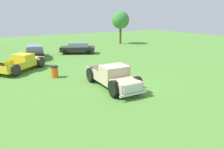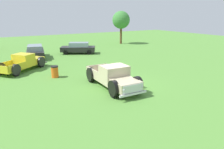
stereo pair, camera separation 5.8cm
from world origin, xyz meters
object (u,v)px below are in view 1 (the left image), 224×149
at_px(pickup_truck_foreground, 115,78).
at_px(sedan_distant_b, 35,51).
at_px(sedan_distant_a, 78,48).
at_px(oak_tree_east, 121,20).
at_px(trash_can, 55,72).
at_px(pickup_truck_behind_left, 24,62).

bearing_deg(pickup_truck_foreground, sedan_distant_b, 100.35).
relative_size(sedan_distant_a, sedan_distant_b, 0.96).
height_order(sedan_distant_a, sedan_distant_b, sedan_distant_b).
relative_size(sedan_distant_a, oak_tree_east, 0.85).
height_order(sedan_distant_a, trash_can, sedan_distant_a).
bearing_deg(pickup_truck_foreground, trash_can, 120.37).
bearing_deg(oak_tree_east, pickup_truck_behind_left, -149.56).
relative_size(pickup_truck_foreground, trash_can, 5.55).
bearing_deg(oak_tree_east, pickup_truck_foreground, -124.43).
relative_size(sedan_distant_a, trash_can, 4.87).
distance_m(sedan_distant_b, oak_tree_east, 16.36).
distance_m(sedan_distant_a, trash_can, 10.53).
bearing_deg(oak_tree_east, trash_can, -138.14).
relative_size(sedan_distant_b, trash_can, 5.05).
distance_m(sedan_distant_a, oak_tree_east, 11.50).
bearing_deg(trash_can, pickup_truck_foreground, -59.63).
distance_m(pickup_truck_behind_left, trash_can, 4.16).
relative_size(trash_can, oak_tree_east, 0.17).
distance_m(pickup_truck_behind_left, sedan_distant_a, 8.91).
height_order(pickup_truck_foreground, sedan_distant_a, pickup_truck_foreground).
distance_m(sedan_distant_b, trash_can, 8.76).
height_order(pickup_truck_behind_left, sedan_distant_b, sedan_distant_b).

